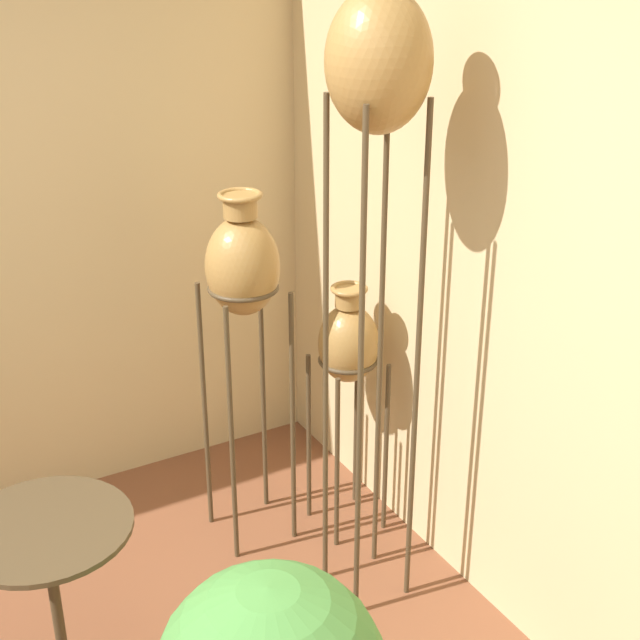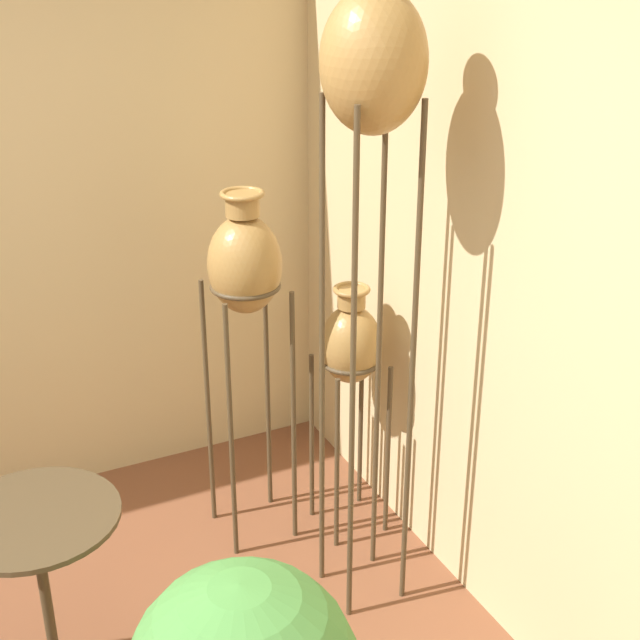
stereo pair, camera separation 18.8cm
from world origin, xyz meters
name	(u,v)px [view 2 (the right image)]	position (x,y,z in m)	size (l,w,h in m)	color
wall_right	(597,310)	(1.91, 0.00, 1.35)	(0.06, 7.76, 2.70)	#D1B784
vase_stand_tall	(373,79)	(1.52, 0.65, 1.93)	(0.33, 0.33, 2.27)	#473823
vase_stand_medium	(245,270)	(1.29, 1.18, 1.17)	(0.29, 0.29, 1.48)	#473823
vase_stand_short	(351,348)	(1.66, 1.03, 0.83)	(0.25, 0.25, 1.09)	#473823
side_table	(41,565)	(0.36, 0.65, 0.52)	(0.53, 0.53, 0.71)	#473823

